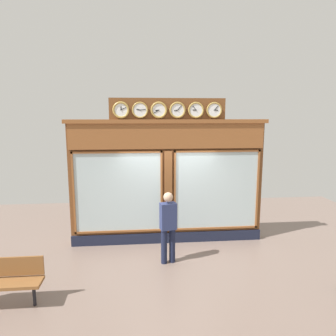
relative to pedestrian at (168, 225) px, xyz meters
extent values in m
plane|color=#7A665B|center=(-0.11, 1.64, -0.93)|extent=(14.00, 14.00, 0.00)
cube|color=brown|center=(-0.11, -1.31, 0.67)|extent=(5.11, 0.30, 3.21)
cube|color=#191E33|center=(-0.11, -1.14, -0.79)|extent=(5.11, 0.08, 0.28)
cube|color=brown|center=(-0.11, -1.12, 1.95)|extent=(5.01, 0.08, 0.65)
cube|color=brown|center=(-0.11, -1.14, 2.33)|extent=(5.21, 0.20, 0.10)
cube|color=silver|center=(-1.41, -1.15, 0.50)|extent=(2.21, 0.02, 2.06)
cube|color=brown|center=(-1.41, -1.13, 1.55)|extent=(2.31, 0.04, 0.05)
cube|color=brown|center=(-1.41, -1.13, -0.56)|extent=(2.31, 0.04, 0.05)
cube|color=brown|center=(-2.54, -1.13, 0.50)|extent=(0.05, 0.04, 2.16)
cube|color=brown|center=(-0.28, -1.13, 0.50)|extent=(0.05, 0.04, 2.16)
cube|color=silver|center=(1.19, -1.15, 0.50)|extent=(2.21, 0.02, 2.06)
cube|color=brown|center=(1.19, -1.13, 1.55)|extent=(2.31, 0.04, 0.05)
cube|color=brown|center=(1.19, -1.13, -0.56)|extent=(2.31, 0.04, 0.05)
cube|color=brown|center=(2.32, -1.13, 0.50)|extent=(0.05, 0.04, 2.16)
cube|color=brown|center=(0.07, -1.13, 0.50)|extent=(0.05, 0.04, 2.16)
cube|color=brown|center=(-0.11, -1.13, 0.50)|extent=(0.20, 0.10, 2.16)
cube|color=brown|center=(-0.11, -1.18, 2.61)|extent=(2.96, 0.06, 0.60)
cylinder|color=white|center=(-1.29, -1.10, 2.61)|extent=(0.33, 0.02, 0.33)
torus|color=#B79347|center=(-1.29, -1.10, 2.61)|extent=(0.40, 0.04, 0.40)
cube|color=black|center=(-1.33, -1.09, 2.61)|extent=(0.09, 0.01, 0.02)
cube|color=black|center=(-1.33, -1.09, 2.66)|extent=(0.10, 0.01, 0.11)
sphere|color=black|center=(-1.29, -1.09, 2.61)|extent=(0.02, 0.02, 0.02)
cylinder|color=white|center=(-0.81, -1.10, 2.61)|extent=(0.33, 0.02, 0.33)
torus|color=#B79347|center=(-0.81, -1.10, 2.61)|extent=(0.41, 0.05, 0.41)
cube|color=black|center=(-0.77, -1.09, 2.61)|extent=(0.09, 0.01, 0.02)
cube|color=black|center=(-0.77, -1.09, 2.66)|extent=(0.10, 0.01, 0.12)
sphere|color=black|center=(-0.81, -1.09, 2.61)|extent=(0.02, 0.02, 0.02)
cylinder|color=white|center=(-0.34, -1.10, 2.61)|extent=(0.33, 0.02, 0.33)
torus|color=#B79347|center=(-0.34, -1.10, 2.61)|extent=(0.41, 0.05, 0.41)
cube|color=black|center=(-0.30, -1.09, 2.60)|extent=(0.09, 0.01, 0.04)
cube|color=black|center=(-0.39, -1.09, 2.66)|extent=(0.10, 0.01, 0.11)
sphere|color=black|center=(-0.34, -1.09, 2.61)|extent=(0.02, 0.02, 0.02)
cylinder|color=white|center=(0.13, -1.10, 2.61)|extent=(0.33, 0.02, 0.33)
torus|color=#B79347|center=(0.13, -1.10, 2.61)|extent=(0.42, 0.06, 0.42)
cube|color=black|center=(0.17, -1.09, 2.60)|extent=(0.09, 0.01, 0.03)
cube|color=black|center=(0.19, -1.09, 2.57)|extent=(0.13, 0.01, 0.08)
sphere|color=black|center=(0.13, -1.09, 2.61)|extent=(0.02, 0.02, 0.02)
cylinder|color=white|center=(0.60, -1.10, 2.61)|extent=(0.33, 0.02, 0.33)
torus|color=#B79347|center=(0.60, -1.10, 2.61)|extent=(0.40, 0.04, 0.40)
cube|color=black|center=(0.64, -1.09, 2.62)|extent=(0.09, 0.01, 0.04)
cube|color=black|center=(0.53, -1.09, 2.62)|extent=(0.14, 0.01, 0.03)
sphere|color=black|center=(0.60, -1.09, 2.61)|extent=(0.02, 0.02, 0.02)
cylinder|color=white|center=(1.07, -1.10, 2.61)|extent=(0.33, 0.02, 0.33)
torus|color=#B79347|center=(1.07, -1.10, 2.61)|extent=(0.42, 0.06, 0.42)
cube|color=black|center=(1.07, -1.09, 2.65)|extent=(0.02, 0.01, 0.09)
cube|color=black|center=(1.01, -1.09, 2.64)|extent=(0.13, 0.01, 0.07)
sphere|color=black|center=(1.07, -1.09, 2.61)|extent=(0.02, 0.02, 0.02)
cylinder|color=#191E38|center=(0.10, 0.02, -0.52)|extent=(0.14, 0.14, 0.82)
cylinder|color=#191E38|center=(-0.10, -0.02, -0.52)|extent=(0.14, 0.14, 0.82)
cube|color=navy|center=(0.00, 0.00, 0.20)|extent=(0.40, 0.29, 0.62)
sphere|color=tan|center=(0.00, 0.00, 0.65)|extent=(0.22, 0.22, 0.22)
cube|color=brown|center=(3.12, 1.43, -0.48)|extent=(1.40, 0.40, 0.06)
cube|color=brown|center=(3.12, 1.26, -0.24)|extent=(1.40, 0.04, 0.36)
cylinder|color=black|center=(2.57, 1.43, -0.71)|extent=(0.06, 0.06, 0.45)
camera|label=1|loc=(0.65, 6.77, 2.47)|focal=33.15mm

